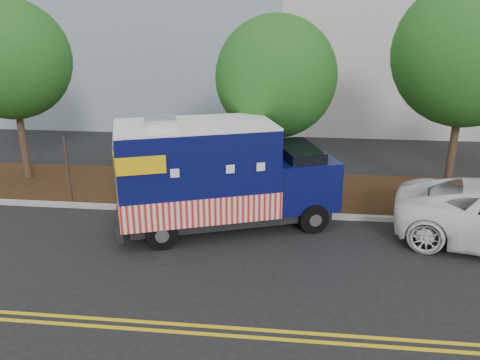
# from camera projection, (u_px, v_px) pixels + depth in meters

# --- Properties ---
(ground) EXTENTS (120.00, 120.00, 0.00)m
(ground) POSITION_uv_depth(u_px,v_px,m) (199.00, 232.00, 13.99)
(ground) COLOR black
(ground) RESTS_ON ground
(curb) EXTENTS (120.00, 0.18, 0.15)m
(curb) POSITION_uv_depth(u_px,v_px,m) (208.00, 211.00, 15.28)
(curb) COLOR #9E9E99
(curb) RESTS_ON ground
(mulch_strip) EXTENTS (120.00, 4.00, 0.15)m
(mulch_strip) POSITION_uv_depth(u_px,v_px,m) (217.00, 189.00, 17.25)
(mulch_strip) COLOR black
(mulch_strip) RESTS_ON ground
(centerline_near) EXTENTS (120.00, 0.10, 0.01)m
(centerline_near) POSITION_uv_depth(u_px,v_px,m) (159.00, 323.00, 9.82)
(centerline_near) COLOR gold
(centerline_near) RESTS_ON ground
(centerline_far) EXTENTS (120.00, 0.10, 0.01)m
(centerline_far) POSITION_uv_depth(u_px,v_px,m) (156.00, 330.00, 9.58)
(centerline_far) COLOR gold
(centerline_far) RESTS_ON ground
(tree_a) EXTENTS (4.30, 4.30, 6.77)m
(tree_a) POSITION_uv_depth(u_px,v_px,m) (10.00, 60.00, 16.80)
(tree_a) COLOR #38281C
(tree_a) RESTS_ON ground
(tree_b) EXTENTS (4.07, 4.07, 6.22)m
(tree_b) POSITION_uv_depth(u_px,v_px,m) (276.00, 77.00, 15.58)
(tree_b) COLOR #38281C
(tree_b) RESTS_ON ground
(tree_c) EXTENTS (4.72, 4.72, 7.34)m
(tree_c) POSITION_uv_depth(u_px,v_px,m) (467.00, 53.00, 14.84)
(tree_c) COLOR #38281C
(tree_c) RESTS_ON ground
(sign_post) EXTENTS (0.06, 0.06, 2.40)m
(sign_post) POSITION_uv_depth(u_px,v_px,m) (68.00, 171.00, 15.61)
(sign_post) COLOR #473828
(sign_post) RESTS_ON ground
(food_truck) EXTENTS (6.95, 4.42, 3.46)m
(food_truck) POSITION_uv_depth(u_px,v_px,m) (216.00, 178.00, 13.85)
(food_truck) COLOR black
(food_truck) RESTS_ON ground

